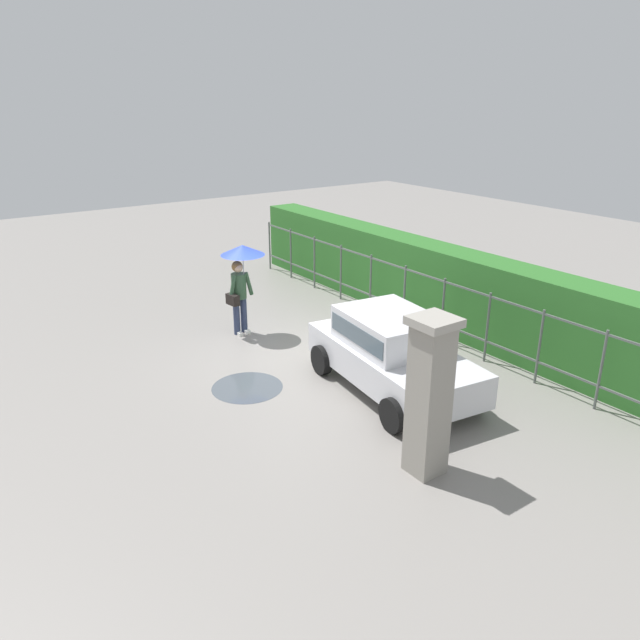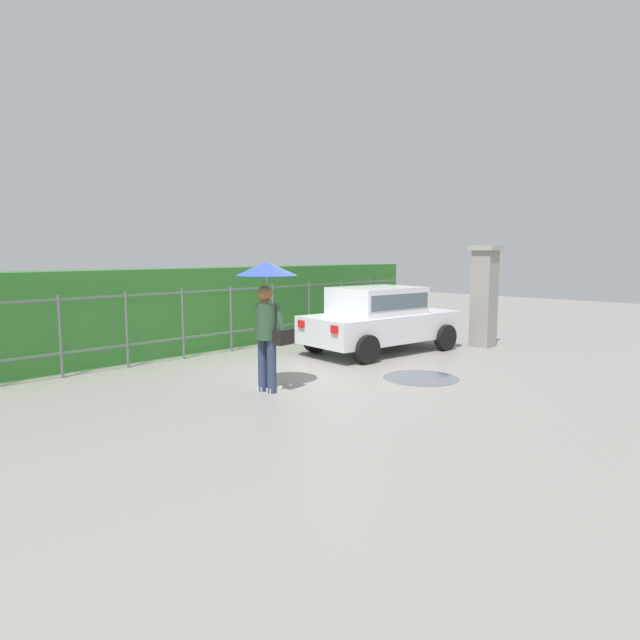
% 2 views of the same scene
% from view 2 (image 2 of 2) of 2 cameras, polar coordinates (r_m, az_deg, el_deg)
% --- Properties ---
extents(ground_plane, '(40.00, 40.00, 0.00)m').
position_cam_2_polar(ground_plane, '(10.39, 0.29, -5.44)').
color(ground_plane, gray).
extents(car, '(3.89, 2.23, 1.48)m').
position_cam_2_polar(car, '(12.47, 6.23, 0.35)').
color(car, silver).
rests_on(car, ground).
extents(pedestrian, '(0.99, 0.99, 2.10)m').
position_cam_2_polar(pedestrian, '(8.79, -5.52, 2.66)').
color(pedestrian, '#2D3856').
rests_on(pedestrian, ground).
extents(gate_pillar, '(0.60, 0.60, 2.42)m').
position_cam_2_polar(gate_pillar, '(13.64, 16.75, 2.50)').
color(gate_pillar, gray).
rests_on(gate_pillar, ground).
extents(fence_section, '(12.56, 0.05, 1.50)m').
position_cam_2_polar(fence_section, '(12.58, -9.27, 0.47)').
color(fence_section, '#59605B').
rests_on(fence_section, ground).
extents(hedge_row, '(13.51, 0.90, 1.90)m').
position_cam_2_polar(hedge_row, '(13.22, -11.35, 1.26)').
color(hedge_row, '#2D6B28').
rests_on(hedge_row, ground).
extents(puddle_near, '(1.36, 1.36, 0.00)m').
position_cam_2_polar(puddle_near, '(10.06, 10.48, -5.96)').
color(puddle_near, '#4C545B').
rests_on(puddle_near, ground).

